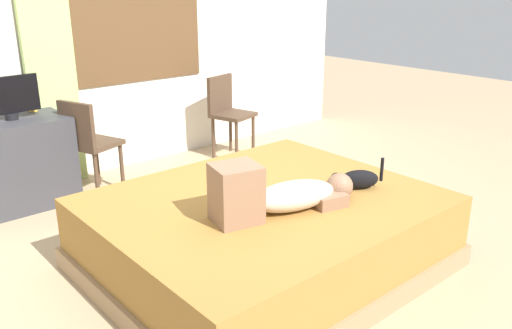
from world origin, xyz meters
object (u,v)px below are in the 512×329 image
at_px(person_lying, 279,194).
at_px(chair_by_desk, 87,140).
at_px(desk, 13,164).
at_px(cup, 33,106).
at_px(chair_spare, 228,110).
at_px(cat, 356,179).
at_px(bed, 264,233).
at_px(tv_monitor, 9,97).

bearing_deg(person_lying, chair_by_desk, 97.13).
bearing_deg(desk, person_lying, -70.30).
relative_size(cup, chair_spare, 0.10).
distance_m(cat, cup, 2.84).
bearing_deg(bed, person_lying, -109.25).
distance_m(tv_monitor, cup, 0.32).
bearing_deg(cup, tv_monitor, -142.36).
bearing_deg(bed, desk, 113.28).
xyz_separation_m(person_lying, tv_monitor, (-0.79, 2.32, 0.32)).
height_order(cup, chair_by_desk, chair_by_desk).
distance_m(desk, cup, 0.53).
distance_m(person_lying, chair_spare, 2.61).
relative_size(cat, chair_spare, 0.36).
xyz_separation_m(chair_by_desk, chair_spare, (1.61, 0.12, 0.00)).
relative_size(person_lying, cup, 11.35).
height_order(bed, cat, cat).
height_order(cat, tv_monitor, tv_monitor).
distance_m(cup, chair_by_desk, 0.55).
bearing_deg(chair_by_desk, cat, -67.44).
bearing_deg(person_lying, chair_spare, 58.98).
distance_m(cat, chair_spare, 2.40).
xyz_separation_m(bed, tv_monitor, (-0.86, 2.11, 0.68)).
relative_size(person_lying, cat, 3.04).
distance_m(bed, cat, 0.71).
bearing_deg(chair_by_desk, person_lying, -82.87).
relative_size(desk, chair_spare, 1.05).
xyz_separation_m(bed, chair_spare, (1.27, 2.02, 0.27)).
bearing_deg(cat, bed, 153.67).
xyz_separation_m(person_lying, chair_spare, (1.34, 2.23, -0.10)).
bearing_deg(bed, chair_spare, 57.86).
distance_m(bed, chair_spare, 2.40).
relative_size(desk, cup, 10.88).
bearing_deg(chair_spare, person_lying, -121.02).
bearing_deg(tv_monitor, bed, -67.78).
bearing_deg(chair_spare, desk, 177.58).
distance_m(cat, desk, 2.81).
distance_m(bed, desk, 2.30).
height_order(cat, cup, cup).
xyz_separation_m(desk, chair_by_desk, (0.57, -0.21, 0.14)).
height_order(cat, desk, desk).
bearing_deg(cup, bed, -74.58).
bearing_deg(cat, desk, 121.67).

